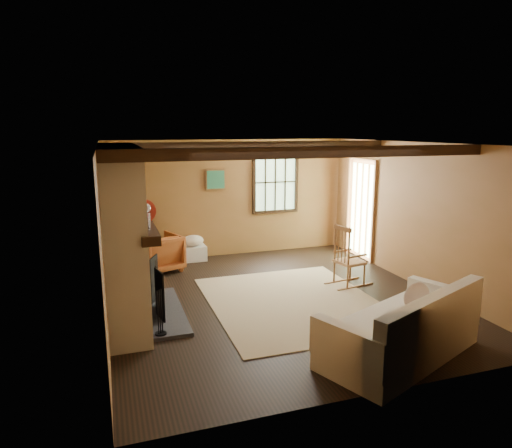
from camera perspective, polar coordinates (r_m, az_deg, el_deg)
name	(u,v)px	position (r m, az deg, el deg)	size (l,w,h in m)	color
ground	(276,299)	(7.24, 2.57, -9.35)	(5.50, 5.50, 0.00)	black
room_envelope	(285,193)	(7.14, 3.61, 3.92)	(5.02, 5.52, 2.44)	#925D33
fireplace	(125,242)	(6.48, -16.08, -2.12)	(1.02, 2.30, 2.40)	brown
rug	(293,302)	(7.13, 4.67, -9.67)	(2.50, 3.00, 0.01)	tan
rocking_chair	(348,260)	(7.87, 11.41, -4.42)	(0.82, 0.52, 1.05)	tan
sofa	(405,332)	(5.69, 18.11, -12.75)	(2.30, 1.67, 0.85)	white
firewood_pile	(129,260)	(9.23, -15.63, -4.34)	(0.62, 0.11, 0.23)	brown
laundry_basket	(193,253)	(9.32, -7.86, -3.60)	(0.50, 0.38, 0.30)	white
basket_pillow	(193,241)	(9.26, -7.91, -2.06)	(0.43, 0.35, 0.22)	white
armchair	(159,253)	(8.68, -12.09, -3.57)	(0.74, 0.76, 0.69)	#BF6026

